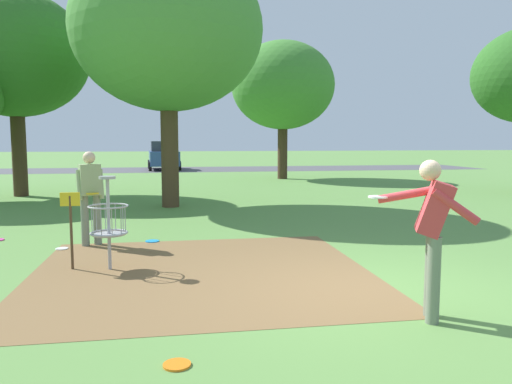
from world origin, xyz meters
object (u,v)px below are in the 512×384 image
frisbee_near_basket (177,365)px  frisbee_far_right (62,249)px  frisbee_far_left (152,241)px  player_throwing (90,193)px  tree_mid_center (168,30)px  tree_mid_right (14,55)px  tree_near_right (283,86)px  parked_car_leftmost (164,155)px  disc_golf_basket (104,219)px  player_foreground_watching (432,229)px

frisbee_near_basket → frisbee_far_right: bearing=111.8°
frisbee_far_left → frisbee_far_right: same height
player_throwing → tree_mid_center: 6.62m
frisbee_far_right → tree_mid_right: 10.62m
player_throwing → tree_near_right: 16.61m
frisbee_far_right → parked_car_leftmost: parked_car_leftmost is taller
frisbee_near_basket → tree_mid_right: size_ratio=0.04×
frisbee_far_left → frisbee_far_right: (-1.55, -0.40, 0.00)m
player_throwing → frisbee_far_right: 1.10m
frisbee_far_left → parked_car_leftmost: bearing=90.4°
frisbee_near_basket → frisbee_far_left: bearing=94.5°
player_throwing → parked_car_leftmost: (0.89, 23.38, -0.05)m
disc_golf_basket → player_foreground_watching: 4.58m
tree_mid_center → parked_car_leftmost: tree_mid_center is taller
tree_near_right → parked_car_leftmost: tree_near_right is taller
player_throwing → frisbee_far_left: player_throwing is taller
disc_golf_basket → tree_near_right: size_ratio=0.21×
tree_mid_center → tree_near_right: bearing=60.5°
frisbee_far_right → player_foreground_watching: bearing=-42.4°
disc_golf_basket → tree_near_right: 18.09m
player_throwing → player_foreground_watching: bearing=-47.2°
disc_golf_basket → frisbee_near_basket: (1.02, -3.38, -0.74)m
player_throwing → frisbee_far_right: (-0.47, -0.26, -0.96)m
player_foreground_watching → frisbee_far_left: bearing=123.7°
player_foreground_watching → tree_mid_right: 15.81m
frisbee_far_right → tree_mid_center: size_ratio=0.03×
tree_near_right → tree_mid_right: 12.10m
frisbee_near_basket → parked_car_leftmost: 28.59m
player_foreground_watching → tree_mid_center: bearing=106.1°
frisbee_far_right → tree_near_right: 17.26m
frisbee_near_basket → tree_near_right: tree_near_right is taller
frisbee_far_left → tree_mid_center: 7.01m
frisbee_far_left → tree_mid_center: (0.33, 4.95, 4.94)m
player_throwing → frisbee_far_right: size_ratio=7.99×
frisbee_far_left → frisbee_far_right: bearing=-165.5°
frisbee_near_basket → frisbee_far_right: size_ratio=1.12×
frisbee_far_left → parked_car_leftmost: parked_car_leftmost is taller
disc_golf_basket → player_throwing: player_throwing is taller
tree_near_right → tree_mid_center: (-5.43, -9.62, 0.41)m
frisbee_far_left → parked_car_leftmost: size_ratio=0.06×
disc_golf_basket → tree_mid_center: size_ratio=0.19×
frisbee_near_basket → tree_near_right: (5.34, 19.89, 4.54)m
tree_mid_center → frisbee_far_left: bearing=-93.8°
disc_golf_basket → frisbee_near_basket: disc_golf_basket is taller
parked_car_leftmost → tree_mid_center: bearing=-88.4°
player_foreground_watching → frisbee_far_right: 6.37m
player_throwing → parked_car_leftmost: bearing=87.8°
player_foreground_watching → player_throwing: bearing=132.8°
tree_mid_right → tree_near_right: bearing=29.8°
tree_mid_right → frisbee_near_basket: bearing=-69.6°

